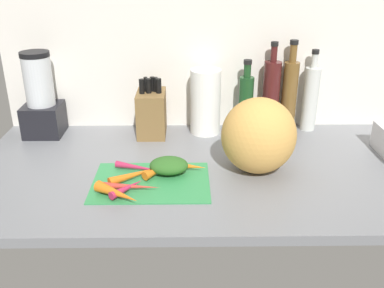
# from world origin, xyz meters

# --- Properties ---
(ground_plane) EXTENTS (1.70, 0.80, 0.03)m
(ground_plane) POSITION_xyz_m (0.00, 0.00, -0.01)
(ground_plane) COLOR slate
(wall_back) EXTENTS (1.70, 0.03, 0.60)m
(wall_back) POSITION_xyz_m (0.00, 0.39, 0.30)
(wall_back) COLOR silver
(wall_back) RESTS_ON ground_plane
(cutting_board) EXTENTS (0.36, 0.26, 0.01)m
(cutting_board) POSITION_xyz_m (-0.25, -0.12, 0.00)
(cutting_board) COLOR #338C4C
(cutting_board) RESTS_ON ground_plane
(carrot_0) EXTENTS (0.16, 0.07, 0.02)m
(carrot_0) POSITION_xyz_m (-0.29, -0.05, 0.02)
(carrot_0) COLOR #B2264C
(carrot_0) RESTS_ON cutting_board
(carrot_1) EXTENTS (0.10, 0.11, 0.02)m
(carrot_1) POSITION_xyz_m (-0.31, -0.19, 0.02)
(carrot_1) COLOR #B2264C
(carrot_1) RESTS_ON cutting_board
(carrot_2) EXTENTS (0.09, 0.10, 0.03)m
(carrot_2) POSITION_xyz_m (-0.23, -0.08, 0.02)
(carrot_2) COLOR orange
(carrot_2) RESTS_ON cutting_board
(carrot_3) EXTENTS (0.16, 0.12, 0.03)m
(carrot_3) POSITION_xyz_m (-0.30, -0.10, 0.02)
(carrot_3) COLOR orange
(carrot_3) RESTS_ON cutting_board
(carrot_4) EXTENTS (0.13, 0.06, 0.03)m
(carrot_4) POSITION_xyz_m (-0.14, -0.05, 0.02)
(carrot_4) COLOR orange
(carrot_4) RESTS_ON cutting_board
(carrot_5) EXTENTS (0.17, 0.04, 0.02)m
(carrot_5) POSITION_xyz_m (-0.30, -0.17, 0.02)
(carrot_5) COLOR red
(carrot_5) RESTS_ON cutting_board
(carrot_6) EXTENTS (0.14, 0.11, 0.03)m
(carrot_6) POSITION_xyz_m (-0.34, -0.22, 0.03)
(carrot_6) COLOR orange
(carrot_6) RESTS_ON cutting_board
(carrot_greens_pile) EXTENTS (0.12, 0.09, 0.05)m
(carrot_greens_pile) POSITION_xyz_m (-0.19, -0.07, 0.03)
(carrot_greens_pile) COLOR #2D6023
(carrot_greens_pile) RESTS_ON cutting_board
(winter_squash) EXTENTS (0.24, 0.22, 0.25)m
(winter_squash) POSITION_xyz_m (0.09, -0.04, 0.12)
(winter_squash) COLOR gold
(winter_squash) RESTS_ON ground_plane
(knife_block) EXTENTS (0.11, 0.16, 0.23)m
(knife_block) POSITION_xyz_m (-0.27, 0.28, 0.09)
(knife_block) COLOR brown
(knife_block) RESTS_ON ground_plane
(blender_appliance) EXTENTS (0.14, 0.14, 0.32)m
(blender_appliance) POSITION_xyz_m (-0.69, 0.28, 0.14)
(blender_appliance) COLOR black
(blender_appliance) RESTS_ON ground_plane
(paper_towel_roll) EXTENTS (0.12, 0.12, 0.25)m
(paper_towel_roll) POSITION_xyz_m (-0.06, 0.30, 0.13)
(paper_towel_roll) COLOR white
(paper_towel_roll) RESTS_ON ground_plane
(bottle_0) EXTENTS (0.06, 0.06, 0.29)m
(bottle_0) POSITION_xyz_m (0.09, 0.30, 0.12)
(bottle_0) COLOR #19421E
(bottle_0) RESTS_ON ground_plane
(bottle_1) EXTENTS (0.07, 0.07, 0.35)m
(bottle_1) POSITION_xyz_m (0.19, 0.32, 0.14)
(bottle_1) COLOR #471919
(bottle_1) RESTS_ON ground_plane
(bottle_2) EXTENTS (0.06, 0.06, 0.36)m
(bottle_2) POSITION_xyz_m (0.27, 0.32, 0.15)
(bottle_2) COLOR brown
(bottle_2) RESTS_ON ground_plane
(bottle_3) EXTENTS (0.06, 0.06, 0.32)m
(bottle_3) POSITION_xyz_m (0.35, 0.32, 0.13)
(bottle_3) COLOR silver
(bottle_3) RESTS_ON ground_plane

